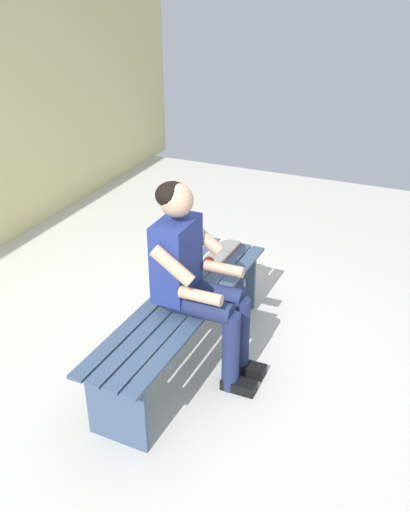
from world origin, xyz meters
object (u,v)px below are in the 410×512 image
person_seated (195,275)px  book_open (221,252)px  apple (209,262)px  bench_near (184,315)px

person_seated → book_open: bearing=-170.0°
apple → person_seated: bearing=14.1°
bench_near → person_seated: bearing=66.9°
bench_near → book_open: (-0.70, -0.03, 0.12)m
bench_near → person_seated: (0.04, 0.10, 0.35)m
person_seated → apple: (-0.52, -0.13, -0.19)m
bench_near → apple: 0.50m
apple → book_open: bearing=-179.5°
bench_near → apple: (-0.47, -0.03, 0.15)m
bench_near → person_seated: 0.36m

